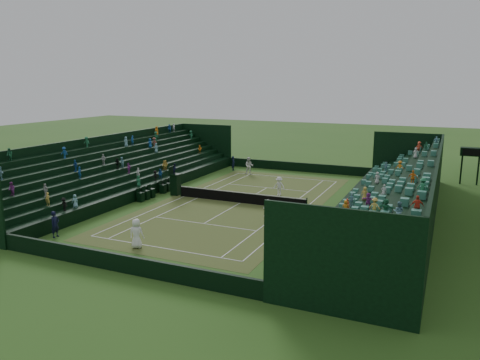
% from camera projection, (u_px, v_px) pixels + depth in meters
% --- Properties ---
extents(ground, '(160.00, 160.00, 0.00)m').
position_uv_depth(ground, '(240.00, 203.00, 39.37)').
color(ground, '#315F1E').
rests_on(ground, ground).
extents(court_surface, '(12.97, 26.77, 0.01)m').
position_uv_depth(court_surface, '(240.00, 203.00, 39.36)').
color(court_surface, '#3B6923').
rests_on(court_surface, ground).
extents(perimeter_wall_north, '(17.17, 0.20, 1.00)m').
position_uv_depth(perimeter_wall_north, '(297.00, 167.00, 53.45)').
color(perimeter_wall_north, black).
rests_on(perimeter_wall_north, ground).
extents(perimeter_wall_south, '(17.17, 0.20, 1.00)m').
position_uv_depth(perimeter_wall_south, '(119.00, 263.00, 25.08)').
color(perimeter_wall_south, black).
rests_on(perimeter_wall_south, ground).
extents(perimeter_wall_east, '(0.20, 31.77, 1.00)m').
position_uv_depth(perimeter_wall_east, '(341.00, 208.00, 35.86)').
color(perimeter_wall_east, black).
rests_on(perimeter_wall_east, ground).
extents(perimeter_wall_west, '(0.20, 31.77, 1.00)m').
position_uv_depth(perimeter_wall_west, '(155.00, 188.00, 42.66)').
color(perimeter_wall_west, black).
rests_on(perimeter_wall_west, ground).
extents(north_grandstand, '(6.60, 32.00, 4.90)m').
position_uv_depth(north_grandstand, '(399.00, 201.00, 33.98)').
color(north_grandstand, black).
rests_on(north_grandstand, ground).
extents(south_grandstand, '(6.60, 32.00, 4.90)m').
position_uv_depth(south_grandstand, '(118.00, 173.00, 44.12)').
color(south_grandstand, black).
rests_on(south_grandstand, ground).
extents(tennis_net, '(11.67, 0.10, 1.06)m').
position_uv_depth(tennis_net, '(240.00, 197.00, 39.26)').
color(tennis_net, black).
rests_on(tennis_net, ground).
extents(scoreboard_tower, '(2.00, 1.00, 3.70)m').
position_uv_depth(scoreboard_tower, '(471.00, 153.00, 45.90)').
color(scoreboard_tower, black).
rests_on(scoreboard_tower, ground).
extents(umpire_chair, '(0.92, 0.92, 2.89)m').
position_uv_depth(umpire_chair, '(175.00, 182.00, 41.99)').
color(umpire_chair, black).
rests_on(umpire_chair, ground).
extents(courtside_chairs, '(0.53, 5.50, 1.15)m').
position_uv_depth(courtside_chairs, '(157.00, 191.00, 42.04)').
color(courtside_chairs, black).
rests_on(courtside_chairs, ground).
extents(player_near_west, '(1.01, 0.77, 1.86)m').
position_uv_depth(player_near_west, '(137.00, 233.00, 28.59)').
color(player_near_west, white).
rests_on(player_near_west, ground).
extents(player_near_east, '(0.81, 0.76, 1.87)m').
position_uv_depth(player_near_east, '(268.00, 212.00, 33.28)').
color(player_near_east, white).
rests_on(player_near_east, ground).
extents(player_far_west, '(1.10, 0.97, 1.91)m').
position_uv_depth(player_far_west, '(249.00, 166.00, 51.45)').
color(player_far_west, white).
rests_on(player_far_west, ground).
extents(player_far_east, '(1.14, 0.70, 1.70)m').
position_uv_depth(player_far_east, '(279.00, 186.00, 41.90)').
color(player_far_east, white).
rests_on(player_far_east, ground).
extents(line_judge_north, '(0.52, 0.67, 1.64)m').
position_uv_depth(line_judge_north, '(233.00, 163.00, 53.89)').
color(line_judge_north, black).
rests_on(line_judge_north, ground).
extents(line_judge_south, '(0.43, 0.65, 1.76)m').
position_uv_depth(line_judge_south, '(55.00, 224.00, 30.60)').
color(line_judge_south, black).
rests_on(line_judge_south, ground).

